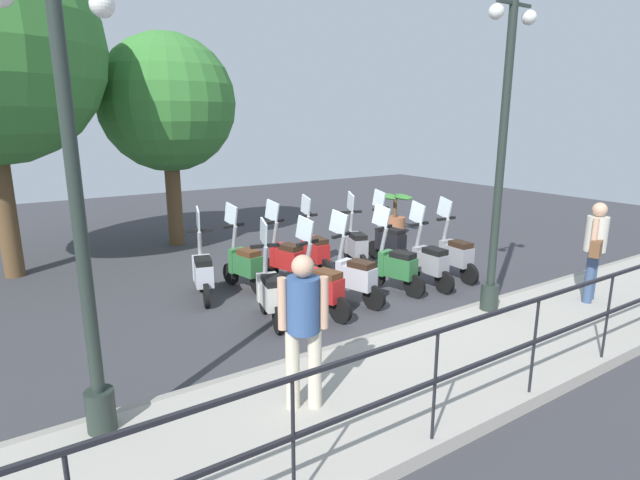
% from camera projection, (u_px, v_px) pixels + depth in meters
% --- Properties ---
extents(ground_plane, '(28.00, 28.00, 0.00)m').
position_uv_depth(ground_plane, '(349.00, 286.00, 9.15)').
color(ground_plane, '#38383D').
extents(promenade_walkway, '(2.20, 20.00, 0.15)m').
position_uv_depth(promenade_walkway, '(491.00, 346.00, 6.57)').
color(promenade_walkway, '#A39E93').
rests_on(promenade_walkway, ground_plane).
extents(fence_railing, '(0.04, 16.03, 1.07)m').
position_uv_depth(fence_railing, '(576.00, 312.00, 5.53)').
color(fence_railing, black).
rests_on(fence_railing, promenade_walkway).
extents(lamp_post_near, '(0.26, 0.90, 4.70)m').
position_uv_depth(lamp_post_near, '(500.00, 172.00, 7.15)').
color(lamp_post_near, '#232D28').
rests_on(lamp_post_near, promenade_walkway).
extents(lamp_post_far, '(0.26, 0.90, 4.23)m').
position_uv_depth(lamp_post_far, '(80.00, 235.00, 4.24)').
color(lamp_post_far, '#232D28').
rests_on(lamp_post_far, promenade_walkway).
extents(pedestrian_with_bag, '(0.45, 0.62, 1.59)m').
position_uv_depth(pedestrian_with_bag, '(595.00, 245.00, 7.78)').
color(pedestrian_with_bag, '#384C70').
rests_on(pedestrian_with_bag, promenade_walkway).
extents(pedestrian_distant, '(0.43, 0.44, 1.59)m').
position_uv_depth(pedestrian_distant, '(303.00, 321.00, 4.83)').
color(pedestrian_distant, beige).
rests_on(pedestrian_distant, promenade_walkway).
extents(tree_distant, '(3.13, 3.13, 4.91)m').
position_uv_depth(tree_distant, '(167.00, 104.00, 11.50)').
color(tree_distant, brown).
rests_on(tree_distant, ground_plane).
extents(potted_palm, '(1.06, 0.66, 1.05)m').
position_uv_depth(potted_palm, '(395.00, 217.00, 13.28)').
color(potted_palm, '#9E5B3D').
rests_on(potted_palm, ground_plane).
extents(scooter_near_0, '(1.23, 0.44, 1.54)m').
position_uv_depth(scooter_near_0, '(454.00, 254.00, 9.48)').
color(scooter_near_0, black).
rests_on(scooter_near_0, ground_plane).
extents(scooter_near_1, '(1.23, 0.44, 1.54)m').
position_uv_depth(scooter_near_1, '(428.00, 262.00, 8.99)').
color(scooter_near_1, black).
rests_on(scooter_near_1, ground_plane).
extents(scooter_near_2, '(1.21, 0.51, 1.54)m').
position_uv_depth(scooter_near_2, '(395.00, 266.00, 8.73)').
color(scooter_near_2, black).
rests_on(scooter_near_2, ground_plane).
extents(scooter_near_3, '(1.20, 0.54, 1.54)m').
position_uv_depth(scooter_near_3, '(354.00, 276.00, 8.16)').
color(scooter_near_3, black).
rests_on(scooter_near_3, ground_plane).
extents(scooter_near_4, '(1.21, 0.51, 1.54)m').
position_uv_depth(scooter_near_4, '(321.00, 286.00, 7.65)').
color(scooter_near_4, black).
rests_on(scooter_near_4, ground_plane).
extents(scooter_near_5, '(1.22, 0.51, 1.54)m').
position_uv_depth(scooter_near_5, '(271.00, 292.00, 7.39)').
color(scooter_near_5, black).
rests_on(scooter_near_5, ground_plane).
extents(scooter_far_0, '(1.23, 0.44, 1.54)m').
position_uv_depth(scooter_far_0, '(389.00, 241.00, 10.56)').
color(scooter_far_0, black).
rests_on(scooter_far_0, ground_plane).
extents(scooter_far_1, '(1.20, 0.55, 1.54)m').
position_uv_depth(scooter_far_1, '(355.00, 246.00, 10.14)').
color(scooter_far_1, black).
rests_on(scooter_far_1, ground_plane).
extents(scooter_far_2, '(1.23, 0.44, 1.54)m').
position_uv_depth(scooter_far_2, '(314.00, 250.00, 9.77)').
color(scooter_far_2, black).
rests_on(scooter_far_2, ground_plane).
extents(scooter_far_3, '(1.21, 0.52, 1.54)m').
position_uv_depth(scooter_far_3, '(285.00, 258.00, 9.24)').
color(scooter_far_3, black).
rests_on(scooter_far_3, ground_plane).
extents(scooter_far_4, '(1.22, 0.49, 1.54)m').
position_uv_depth(scooter_far_4, '(244.00, 263.00, 8.88)').
color(scooter_far_4, black).
rests_on(scooter_far_4, ground_plane).
extents(scooter_far_5, '(1.21, 0.52, 1.54)m').
position_uv_depth(scooter_far_5, '(203.00, 272.00, 8.38)').
color(scooter_far_5, black).
rests_on(scooter_far_5, ground_plane).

